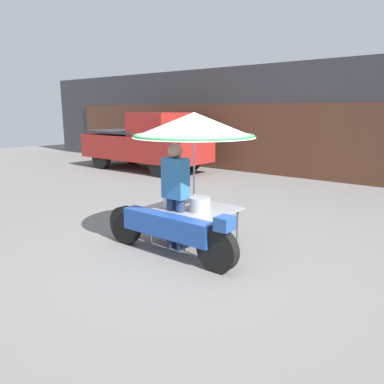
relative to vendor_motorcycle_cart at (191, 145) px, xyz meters
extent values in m
plane|color=slate|center=(0.14, -0.21, -1.58)|extent=(36.00, 36.00, 0.00)
cube|color=#38383D|center=(0.14, 7.86, 0.19)|extent=(28.00, 2.00, 3.54)
cube|color=#563323|center=(0.14, 6.83, -0.43)|extent=(23.80, 0.06, 2.30)
cylinder|color=black|center=(0.88, -0.56, -1.28)|extent=(0.60, 0.14, 0.60)
cylinder|color=black|center=(-0.89, -0.56, -1.28)|extent=(0.60, 0.14, 0.60)
cube|color=#1E479E|center=(0.00, -0.56, -1.12)|extent=(1.57, 0.24, 0.32)
cube|color=#234C93|center=(0.99, -0.56, -0.90)|extent=(0.20, 0.24, 0.18)
cylinder|color=black|center=(0.00, 0.37, -1.31)|extent=(0.54, 0.14, 0.54)
cylinder|color=#515156|center=(0.54, -0.33, -1.29)|extent=(0.03, 0.03, 0.58)
cylinder|color=#515156|center=(0.54, 0.49, -1.29)|extent=(0.03, 0.03, 0.58)
cylinder|color=#515156|center=(-0.55, -0.33, -1.29)|extent=(0.03, 0.03, 0.58)
cylinder|color=#515156|center=(-0.55, 0.49, -1.29)|extent=(0.03, 0.03, 0.58)
cube|color=#9E9EA3|center=(0.00, 0.08, -0.99)|extent=(1.29, 0.98, 0.02)
cylinder|color=#B2B2B7|center=(0.00, 0.08, -0.43)|extent=(0.03, 0.03, 1.08)
cone|color=white|center=(0.00, 0.08, 0.29)|extent=(1.85, 1.85, 0.37)
torus|color=green|center=(0.00, 0.08, 0.13)|extent=(1.81, 1.81, 0.05)
cylinder|color=silver|center=(-0.29, -0.09, -0.88)|extent=(0.32, 0.32, 0.19)
cylinder|color=#B7B7BC|center=(0.22, -0.07, -0.87)|extent=(0.32, 0.32, 0.22)
cylinder|color=navy|center=(-0.18, -0.26, -1.18)|extent=(0.14, 0.14, 0.80)
cylinder|color=navy|center=(0.00, -0.26, -1.18)|extent=(0.14, 0.14, 0.80)
cube|color=teal|center=(-0.09, -0.26, -0.48)|extent=(0.38, 0.22, 0.60)
sphere|color=#A87A5B|center=(-0.09, -0.26, -0.07)|extent=(0.22, 0.22, 0.22)
cylinder|color=black|center=(-4.61, 4.22, -1.18)|extent=(0.79, 0.24, 0.79)
cylinder|color=black|center=(-4.61, 5.76, -1.18)|extent=(0.79, 0.24, 0.79)
cylinder|color=black|center=(-7.52, 4.22, -1.18)|extent=(0.79, 0.24, 0.79)
cylinder|color=black|center=(-7.52, 5.76, -1.18)|extent=(0.79, 0.24, 0.79)
cube|color=#A3231E|center=(-6.06, 4.99, -0.77)|extent=(4.84, 1.82, 0.83)
cube|color=#A3231E|center=(-5.29, 4.99, 0.04)|extent=(1.65, 1.67, 0.79)
cube|color=#2D2D33|center=(-7.03, 4.99, -0.25)|extent=(2.52, 1.74, 0.08)
camera|label=1|loc=(3.47, -4.38, 0.50)|focal=35.00mm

